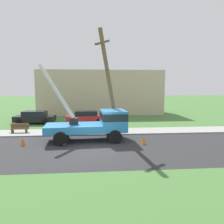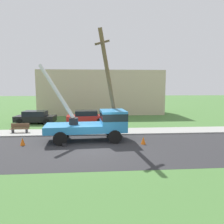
% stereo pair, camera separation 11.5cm
% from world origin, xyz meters
% --- Properties ---
extents(ground_plane, '(120.00, 120.00, 0.00)m').
position_xyz_m(ground_plane, '(0.00, 12.00, 0.00)').
color(ground_plane, '#477538').
extents(road_asphalt, '(80.00, 7.89, 0.01)m').
position_xyz_m(road_asphalt, '(0.00, 0.00, 0.00)').
color(road_asphalt, '#2B2B2D').
rests_on(road_asphalt, ground).
extents(sidewalk_strip, '(80.00, 2.59, 0.10)m').
position_xyz_m(sidewalk_strip, '(0.00, 5.24, 0.05)').
color(sidewalk_strip, '#9E9E99').
rests_on(sidewalk_strip, ground).
extents(utility_truck, '(6.91, 3.21, 5.98)m').
position_xyz_m(utility_truck, '(0.16, 2.42, 1.41)').
color(utility_truck, '#2D84C6').
rests_on(utility_truck, ground).
extents(leaning_utility_pole, '(2.24, 2.81, 8.70)m').
position_xyz_m(leaning_utility_pole, '(1.24, 3.54, 4.46)').
color(leaning_utility_pole, brown).
rests_on(leaning_utility_pole, ground).
extents(traffic_cone_ahead, '(0.36, 0.36, 0.56)m').
position_xyz_m(traffic_cone_ahead, '(3.56, 0.92, 0.28)').
color(traffic_cone_ahead, orange).
rests_on(traffic_cone_ahead, ground).
extents(traffic_cone_behind, '(0.36, 0.36, 0.56)m').
position_xyz_m(traffic_cone_behind, '(-5.19, 1.30, 0.28)').
color(traffic_cone_behind, orange).
rests_on(traffic_cone_behind, ground).
extents(traffic_cone_curbside, '(0.36, 0.36, 0.56)m').
position_xyz_m(traffic_cone_curbside, '(1.47, 3.30, 0.28)').
color(traffic_cone_curbside, orange).
rests_on(traffic_cone_curbside, ground).
extents(parked_sedan_black, '(4.51, 2.20, 1.42)m').
position_xyz_m(parked_sedan_black, '(-6.69, 10.42, 0.71)').
color(parked_sedan_black, black).
rests_on(parked_sedan_black, ground).
extents(parked_sedan_red, '(4.50, 2.18, 1.42)m').
position_xyz_m(parked_sedan_red, '(-0.96, 10.29, 0.71)').
color(parked_sedan_red, '#B21E1E').
rests_on(parked_sedan_red, ground).
extents(park_bench, '(1.60, 0.45, 0.90)m').
position_xyz_m(park_bench, '(-6.70, 5.31, 0.46)').
color(park_bench, brown).
rests_on(park_bench, ground).
extents(lowrise_building_backdrop, '(18.00, 6.00, 6.40)m').
position_xyz_m(lowrise_building_backdrop, '(1.02, 18.88, 3.20)').
color(lowrise_building_backdrop, '#C6B293').
rests_on(lowrise_building_backdrop, ground).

